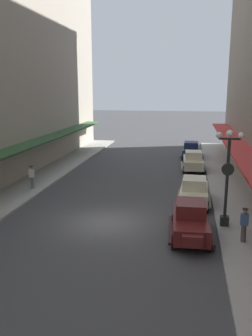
{
  "coord_description": "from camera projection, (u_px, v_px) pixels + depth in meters",
  "views": [
    {
      "loc": [
        4.33,
        -18.13,
        7.38
      ],
      "look_at": [
        0.0,
        6.0,
        1.8
      ],
      "focal_mm": 37.61,
      "sensor_mm": 36.0,
      "label": 1
    }
  ],
  "objects": [
    {
      "name": "sidewalk_right",
      "position": [
        246.0,
        230.0,
        18.47
      ],
      "size": [
        3.0,
        60.0,
        0.15
      ],
      "primitive_type": "cube",
      "color": "#A8A59E",
      "rests_on": "ground"
    },
    {
      "name": "parked_car_0",
      "position": [
        191.0,
        150.0,
        37.51
      ],
      "size": [
        2.21,
        4.29,
        1.84
      ],
      "color": "#19234C",
      "rests_on": "ground"
    },
    {
      "name": "lamp_post_with_clock",
      "position": [
        227.0,
        174.0,
        18.37
      ],
      "size": [
        1.42,
        0.44,
        5.16
      ],
      "color": "black",
      "rests_on": "sidewalk_right"
    },
    {
      "name": "parked_car_2",
      "position": [
        190.0,
        220.0,
        17.55
      ],
      "size": [
        2.31,
        4.32,
        1.84
      ],
      "color": "#591919",
      "rests_on": "ground"
    },
    {
      "name": "ground_plane",
      "position": [
        107.0,
        222.0,
        19.78
      ],
      "size": [
        200.0,
        200.0,
        0.0
      ],
      "primitive_type": "plane",
      "color": "#424244"
    },
    {
      "name": "parked_car_1",
      "position": [
        194.0,
        191.0,
        22.61
      ],
      "size": [
        2.26,
        4.3,
        1.84
      ],
      "color": "beige",
      "rests_on": "ground"
    },
    {
      "name": "pedestrian_0",
      "position": [
        32.0,
        177.0,
        25.77
      ],
      "size": [
        0.36,
        0.28,
        1.67
      ],
      "color": "slate",
      "rests_on": "sidewalk_left"
    },
    {
      "name": "pedestrian_1",
      "position": [
        244.0,
        225.0,
        16.78
      ],
      "size": [
        0.36,
        0.28,
        1.67
      ],
      "color": "#4C4238",
      "rests_on": "sidewalk_right"
    },
    {
      "name": "parked_car_3",
      "position": [
        193.0,
        160.0,
        32.0
      ],
      "size": [
        2.28,
        4.31,
        1.84
      ],
      "color": "beige",
      "rests_on": "ground"
    }
  ]
}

